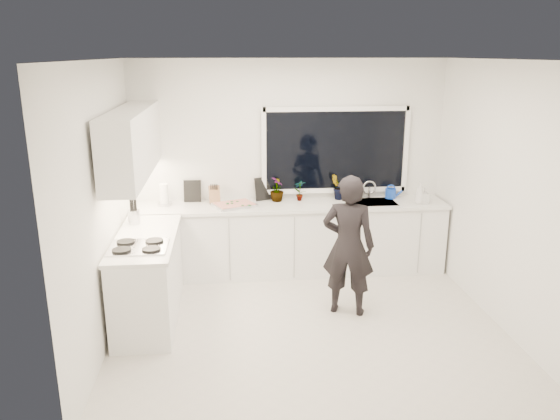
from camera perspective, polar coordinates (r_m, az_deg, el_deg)
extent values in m
cube|color=beige|center=(5.90, 2.89, -11.91)|extent=(4.00, 3.50, 0.02)
cube|color=white|center=(7.10, 0.95, 4.64)|extent=(4.00, 0.02, 2.70)
cube|color=white|center=(5.47, -18.19, 0.35)|extent=(0.02, 3.50, 2.70)
cube|color=white|center=(6.04, 22.31, 1.37)|extent=(0.02, 3.50, 2.70)
cube|color=white|center=(5.21, 3.32, 15.52)|extent=(4.00, 3.50, 0.02)
cube|color=black|center=(7.12, 5.82, 6.24)|extent=(1.80, 0.02, 1.00)
cube|color=white|center=(7.04, 1.20, -3.13)|extent=(3.92, 0.58, 0.88)
cube|color=white|center=(6.03, -13.57, -7.00)|extent=(0.58, 1.60, 0.88)
cube|color=silver|center=(6.90, 1.23, 0.45)|extent=(3.94, 0.62, 0.04)
cube|color=silver|center=(5.87, -13.87, -2.86)|extent=(0.62, 1.60, 0.04)
cube|color=white|center=(6.00, -15.17, 6.82)|extent=(0.34, 2.10, 0.70)
cube|color=silver|center=(7.11, 9.65, 0.46)|extent=(0.58, 0.42, 0.14)
cylinder|color=silver|center=(7.26, 9.30, 2.10)|extent=(0.03, 0.03, 0.22)
cube|color=black|center=(5.54, -14.58, -3.69)|extent=(0.56, 0.48, 0.03)
imported|color=black|center=(5.90, 7.14, -3.71)|extent=(0.66, 0.54, 1.55)
cube|color=silver|center=(6.82, -4.77, 0.52)|extent=(0.59, 0.52, 0.03)
cube|color=red|center=(6.82, -4.78, 0.66)|extent=(0.53, 0.47, 0.01)
cylinder|color=#133CB6|center=(7.31, 11.48, 1.72)|extent=(0.14, 0.14, 0.13)
cylinder|color=white|center=(6.96, -12.02, 1.52)|extent=(0.12, 0.12, 0.26)
cube|color=brown|center=(6.96, -6.86, 1.59)|extent=(0.14, 0.12, 0.22)
cylinder|color=silver|center=(6.29, -15.00, -0.71)|extent=(0.16, 0.16, 0.16)
cube|color=black|center=(7.06, -9.14, 1.97)|extent=(0.22, 0.03, 0.28)
cube|color=black|center=(7.06, -1.68, 2.25)|extent=(0.24, 0.11, 0.30)
imported|color=#26662D|center=(7.00, -0.33, 2.17)|extent=(0.19, 0.19, 0.31)
imported|color=#26662D|center=(7.03, 2.09, 2.08)|extent=(0.17, 0.14, 0.27)
imported|color=#26662D|center=(7.11, 6.05, 2.38)|extent=(0.22, 0.20, 0.33)
imported|color=#26662D|center=(7.17, 7.90, 2.21)|extent=(0.33, 0.33, 0.28)
imported|color=#D8BF66|center=(7.09, 14.41, 1.75)|extent=(0.12, 0.12, 0.29)
imported|color=#D8BF66|center=(7.13, 14.89, 1.42)|extent=(0.09, 0.09, 0.20)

